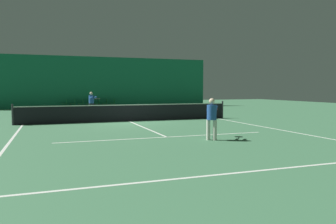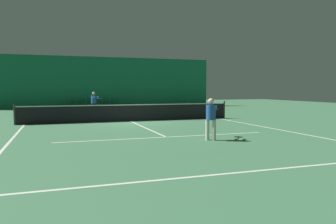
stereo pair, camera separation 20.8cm
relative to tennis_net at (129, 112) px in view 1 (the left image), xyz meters
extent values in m
plane|color=#3D704C|center=(0.00, 0.00, -0.51)|extent=(60.00, 60.00, 0.00)
cube|color=#196B4C|center=(0.00, 14.29, 1.94)|extent=(23.00, 0.12, 4.91)
cube|color=silver|center=(0.00, 11.90, -0.51)|extent=(11.00, 0.10, 0.00)
cube|color=silver|center=(0.00, -11.90, -0.51)|extent=(11.00, 0.10, 0.00)
cube|color=silver|center=(0.00, 6.40, -0.51)|extent=(8.25, 0.10, 0.00)
cube|color=silver|center=(0.00, -6.40, -0.51)|extent=(8.25, 0.10, 0.00)
cube|color=silver|center=(-5.50, 0.00, -0.51)|extent=(0.10, 23.80, 0.00)
cube|color=silver|center=(5.50, 0.00, -0.51)|extent=(0.10, 23.80, 0.00)
cube|color=silver|center=(0.00, 0.00, -0.51)|extent=(0.10, 12.80, 0.00)
cube|color=black|center=(0.00, 0.00, -0.04)|extent=(11.90, 0.02, 0.95)
cube|color=white|center=(0.00, 0.00, 0.41)|extent=(11.90, 0.02, 0.05)
cylinder|color=#333338|center=(-5.95, 0.00, 0.02)|extent=(0.10, 0.10, 1.07)
cylinder|color=#333338|center=(5.95, 0.00, 0.02)|extent=(0.10, 0.10, 1.07)
cylinder|color=beige|center=(1.17, -7.56, -0.14)|extent=(0.19, 0.19, 0.73)
cylinder|color=beige|center=(1.36, -7.68, -0.14)|extent=(0.19, 0.19, 0.73)
cylinder|color=#234C99|center=(1.27, -7.62, 0.49)|extent=(0.47, 0.47, 0.53)
sphere|color=beige|center=(1.27, -7.62, 0.89)|extent=(0.20, 0.20, 0.20)
cylinder|color=#234C99|center=(1.28, -7.34, 0.61)|extent=(0.34, 0.48, 0.21)
cylinder|color=#234C99|center=(1.51, -7.49, 0.61)|extent=(0.34, 0.48, 0.21)
cylinder|color=black|center=(1.60, -7.08, 0.55)|extent=(0.19, 0.27, 0.03)
torus|color=red|center=(1.76, -6.82, 0.55)|extent=(0.45, 0.45, 0.03)
cylinder|color=silver|center=(1.76, -6.82, 0.55)|extent=(0.38, 0.38, 0.00)
cylinder|color=#2D2D38|center=(-1.25, 6.19, -0.12)|extent=(0.19, 0.19, 0.78)
cylinder|color=#2D2D38|center=(-1.48, 6.10, -0.12)|extent=(0.19, 0.19, 0.78)
cylinder|color=#234C99|center=(-1.36, 6.15, 0.56)|extent=(0.48, 0.48, 0.57)
sphere|color=beige|center=(-1.36, 6.15, 0.98)|extent=(0.22, 0.22, 0.22)
cylinder|color=#234C99|center=(-1.13, 5.96, 0.68)|extent=(0.29, 0.54, 0.23)
cylinder|color=#234C99|center=(-1.40, 5.85, 0.68)|extent=(0.29, 0.54, 0.23)
cylinder|color=black|center=(-1.12, 5.53, 0.62)|extent=(0.14, 0.29, 0.03)
torus|color=black|center=(-1.00, 5.25, 0.62)|extent=(0.43, 0.43, 0.03)
cylinder|color=silver|center=(-1.00, 5.25, 0.62)|extent=(0.36, 0.36, 0.00)
cylinder|color=#2D2D2D|center=(-3.15, 13.93, -0.32)|extent=(0.03, 0.03, 0.39)
cylinder|color=#2D2D2D|center=(-3.15, 13.55, -0.32)|extent=(0.03, 0.03, 0.39)
cylinder|color=#2D2D2D|center=(-2.77, 13.93, -0.32)|extent=(0.03, 0.03, 0.39)
cylinder|color=#2D2D2D|center=(-2.77, 13.55, -0.32)|extent=(0.03, 0.03, 0.39)
cube|color=#196B38|center=(-2.96, 13.74, -0.10)|extent=(0.44, 0.44, 0.05)
cube|color=#196B38|center=(-2.76, 13.74, 0.13)|extent=(0.04, 0.44, 0.40)
cylinder|color=#2D2D2D|center=(-2.41, 13.93, -0.32)|extent=(0.03, 0.03, 0.39)
cylinder|color=#2D2D2D|center=(-2.41, 13.55, -0.32)|extent=(0.03, 0.03, 0.39)
cylinder|color=#2D2D2D|center=(-2.03, 13.93, -0.32)|extent=(0.03, 0.03, 0.39)
cylinder|color=#2D2D2D|center=(-2.03, 13.55, -0.32)|extent=(0.03, 0.03, 0.39)
cube|color=#196B38|center=(-2.22, 13.74, -0.10)|extent=(0.44, 0.44, 0.05)
cube|color=#196B38|center=(-2.02, 13.74, 0.13)|extent=(0.04, 0.44, 0.40)
cylinder|color=#2D2D2D|center=(-1.66, 13.93, -0.32)|extent=(0.03, 0.03, 0.39)
cylinder|color=#2D2D2D|center=(-1.66, 13.55, -0.32)|extent=(0.03, 0.03, 0.39)
cylinder|color=#2D2D2D|center=(-1.28, 13.93, -0.32)|extent=(0.03, 0.03, 0.39)
cylinder|color=#2D2D2D|center=(-1.28, 13.55, -0.32)|extent=(0.03, 0.03, 0.39)
cube|color=#196B38|center=(-1.47, 13.74, -0.10)|extent=(0.44, 0.44, 0.05)
cube|color=#196B38|center=(-1.27, 13.74, 0.13)|extent=(0.04, 0.44, 0.40)
cylinder|color=#2D2D2D|center=(-0.92, 13.93, -0.32)|extent=(0.03, 0.03, 0.39)
cylinder|color=#2D2D2D|center=(-0.92, 13.55, -0.32)|extent=(0.03, 0.03, 0.39)
cylinder|color=#2D2D2D|center=(-0.54, 13.93, -0.32)|extent=(0.03, 0.03, 0.39)
cylinder|color=#2D2D2D|center=(-0.54, 13.55, -0.32)|extent=(0.03, 0.03, 0.39)
cube|color=#196B38|center=(-0.73, 13.74, -0.10)|extent=(0.44, 0.44, 0.05)
cube|color=#196B38|center=(-0.53, 13.74, 0.13)|extent=(0.04, 0.44, 0.40)
cylinder|color=#2D2D2D|center=(-0.18, 13.93, -0.32)|extent=(0.03, 0.03, 0.39)
cylinder|color=#2D2D2D|center=(-0.18, 13.55, -0.32)|extent=(0.03, 0.03, 0.39)
cylinder|color=#2D2D2D|center=(0.20, 13.93, -0.32)|extent=(0.03, 0.03, 0.39)
cylinder|color=#2D2D2D|center=(0.20, 13.55, -0.32)|extent=(0.03, 0.03, 0.39)
cube|color=#196B38|center=(0.01, 13.74, -0.10)|extent=(0.44, 0.44, 0.05)
cube|color=#196B38|center=(0.21, 13.74, 0.13)|extent=(0.04, 0.44, 0.40)
cylinder|color=#2D2D2D|center=(0.57, 13.93, -0.32)|extent=(0.03, 0.03, 0.39)
cylinder|color=#2D2D2D|center=(0.57, 13.55, -0.32)|extent=(0.03, 0.03, 0.39)
cylinder|color=#2D2D2D|center=(0.95, 13.93, -0.32)|extent=(0.03, 0.03, 0.39)
cylinder|color=#2D2D2D|center=(0.95, 13.55, -0.32)|extent=(0.03, 0.03, 0.39)
cube|color=#196B38|center=(0.76, 13.74, -0.10)|extent=(0.44, 0.44, 0.05)
cube|color=#196B38|center=(0.96, 13.74, 0.13)|extent=(0.04, 0.44, 0.40)
cylinder|color=#2D2D2D|center=(1.31, 13.93, -0.32)|extent=(0.03, 0.03, 0.39)
cylinder|color=#2D2D2D|center=(1.31, 13.55, -0.32)|extent=(0.03, 0.03, 0.39)
cylinder|color=#2D2D2D|center=(1.69, 13.93, -0.32)|extent=(0.03, 0.03, 0.39)
cylinder|color=#2D2D2D|center=(1.69, 13.55, -0.32)|extent=(0.03, 0.03, 0.39)
cube|color=#196B38|center=(1.50, 13.74, -0.10)|extent=(0.44, 0.44, 0.05)
cube|color=#196B38|center=(1.70, 13.74, 0.13)|extent=(0.04, 0.44, 0.40)
camera|label=1|loc=(-4.12, -18.03, 1.34)|focal=35.00mm
camera|label=2|loc=(-3.92, -18.09, 1.34)|focal=35.00mm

